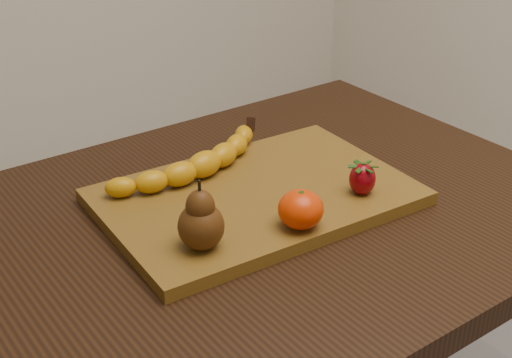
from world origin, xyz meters
TOP-DOWN VIEW (x-y plane):
  - table at (0.00, 0.00)m, footprint 1.00×0.70m
  - cutting_board at (0.03, 0.02)m, footprint 0.47×0.33m
  - banana at (-0.00, 0.11)m, footprint 0.27×0.11m
  - pear at (-0.11, -0.06)m, footprint 0.07×0.07m
  - mandarin at (0.02, -0.10)m, footprint 0.06×0.06m
  - strawberry at (0.16, -0.08)m, footprint 0.05×0.05m

SIDE VIEW (x-z plane):
  - table at x=0.00m, z-range 0.28..1.04m
  - cutting_board at x=0.03m, z-range 0.76..0.78m
  - banana at x=0.00m, z-range 0.78..0.82m
  - strawberry at x=0.16m, z-range 0.78..0.83m
  - mandarin at x=0.02m, z-range 0.78..0.83m
  - pear at x=-0.11m, z-range 0.78..0.88m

